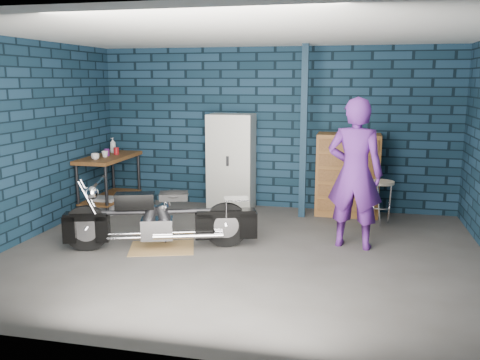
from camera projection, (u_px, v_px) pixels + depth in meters
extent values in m
plane|color=#494644|center=(242.00, 253.00, 6.42)|extent=(6.00, 6.00, 0.00)
cube|color=#0E212F|center=(274.00, 129.00, 8.56)|extent=(6.00, 0.02, 2.70)
cube|color=#0E212F|center=(24.00, 141.00, 6.81)|extent=(0.02, 5.00, 2.70)
cube|color=silver|center=(242.00, 32.00, 5.90)|extent=(6.00, 5.00, 0.02)
cube|color=#102435|center=(304.00, 133.00, 7.91)|extent=(0.10, 0.10, 2.70)
cube|color=brown|center=(110.00, 182.00, 8.59)|extent=(0.60, 1.40, 0.91)
cube|color=olive|center=(162.00, 248.00, 6.62)|extent=(0.97, 0.84, 0.01)
imported|color=#521F76|center=(355.00, 174.00, 6.51)|extent=(0.79, 0.59, 1.96)
cube|color=#989BA1|center=(104.00, 205.00, 8.37)|extent=(0.42, 0.30, 0.26)
cube|color=beige|center=(231.00, 162.00, 8.55)|extent=(0.75, 0.54, 1.61)
cube|color=brown|center=(348.00, 175.00, 8.16)|extent=(0.99, 0.55, 1.32)
imported|color=#C0AE91|center=(95.00, 156.00, 8.08)|extent=(0.15, 0.15, 0.10)
imported|color=#C0AE91|center=(105.00, 154.00, 8.35)|extent=(0.14, 0.14, 0.10)
cylinder|color=#581964|center=(107.00, 152.00, 8.48)|extent=(0.11, 0.11, 0.12)
cylinder|color=maroon|center=(116.00, 151.00, 8.63)|extent=(0.10, 0.10, 0.12)
imported|color=#989BA1|center=(113.00, 145.00, 8.83)|extent=(0.12, 0.12, 0.26)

